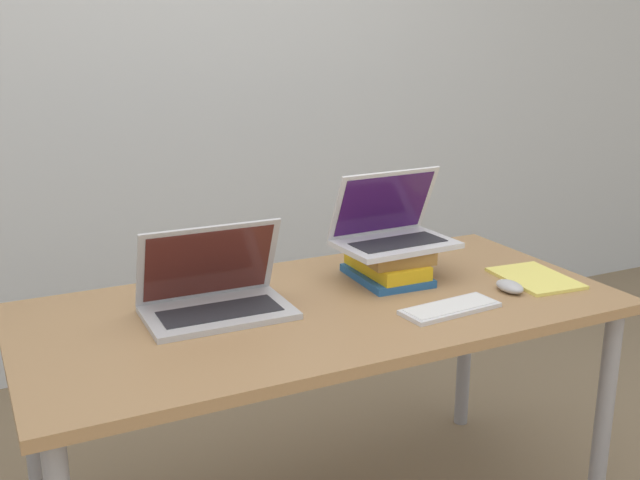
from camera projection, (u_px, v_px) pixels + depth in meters
name	position (u px, v px, depth m)	size (l,w,h in m)	color
wall_back	(170.00, 50.00, 3.08)	(8.00, 0.05, 2.70)	silver
desk	(323.00, 327.00, 2.05)	(1.62, 0.78, 0.72)	#9E754C
laptop_left	(215.00, 295.00, 1.95)	(0.38, 0.25, 0.24)	#B2B2B7
book_stack	(388.00, 263.00, 2.22)	(0.21, 0.27, 0.10)	#235693
laptop_on_books	(392.00, 230.00, 2.21)	(0.35, 0.24, 0.22)	silver
wireless_keyboard	(450.00, 308.00, 1.98)	(0.28, 0.12, 0.01)	silver
mouse	(510.00, 286.00, 2.12)	(0.06, 0.10, 0.03)	#B2B2B7
notepad	(535.00, 278.00, 2.22)	(0.20, 0.27, 0.01)	#EFE066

